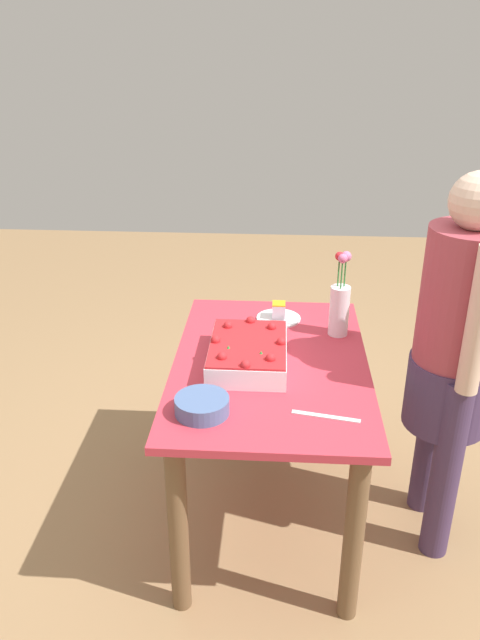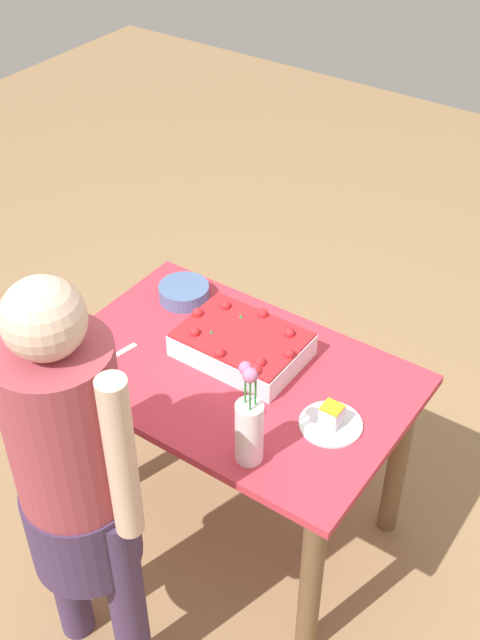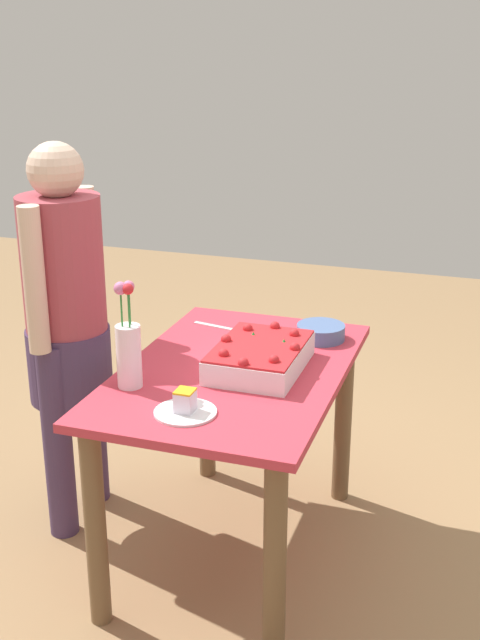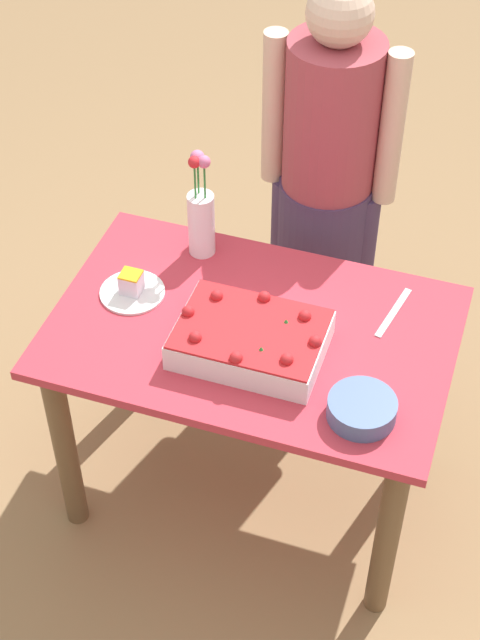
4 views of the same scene
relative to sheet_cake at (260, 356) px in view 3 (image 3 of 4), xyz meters
The scene contains 8 objects.
ground_plane 0.80m from the sheet_cake, 104.82° to the left, with size 8.00×8.00×0.00m, color #97744E.
dining_table 0.21m from the sheet_cake, 104.82° to the left, with size 1.15×0.74×0.75m.
sheet_cake is the anchor object (origin of this frame).
serving_plate_with_slice 0.42m from the sheet_cake, 164.45° to the left, with size 0.19×0.19×0.08m.
cake_knife 0.44m from the sheet_cake, 38.48° to the left, with size 0.23×0.02×0.00m, color silver.
flower_vase 0.46m from the sheet_cake, 127.35° to the left, with size 0.08×0.08×0.36m.
fruit_bowl 0.37m from the sheet_cake, 21.06° to the right, with size 0.18×0.18×0.06m, color #4E689B.
person_standing 0.76m from the sheet_cake, 88.80° to the left, with size 0.45×0.31×1.49m.
Camera 3 is at (-2.42, -0.83, 1.83)m, focal length 45.00 mm.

